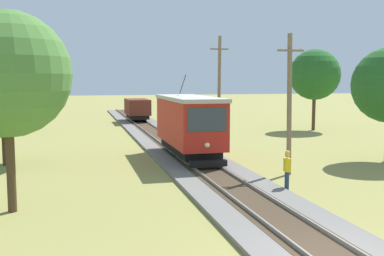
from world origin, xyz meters
The scene contains 12 objects.
sleeper_bed centered at (0.00, 0.00, 0.18)m, with size 2.04×120.00×0.01m, color #423323.
rail_left centered at (-0.72, 0.00, 0.25)m, with size 0.07×120.00×0.14m, color gray.
rail_right centered at (0.72, 0.00, 0.25)m, with size 0.07×120.00×0.14m, color gray.
red_tram centered at (0.00, 16.10, 2.19)m, with size 2.60×8.54×4.79m.
freight_car centered at (0.00, 40.54, 1.56)m, with size 2.40×5.20×2.31m.
utility_pole_near_tram centered at (3.90, 10.67, 3.66)m, with size 1.40×0.44×7.13m.
utility_pole_mid centered at (3.90, 22.44, 4.12)m, with size 1.40×0.48×8.05m.
track_worker centered at (2.29, 7.46, 0.98)m, with size 0.30×0.42×1.78m.
tree_left_near centered at (15.33, 28.70, 5.27)m, with size 4.78×4.78×7.67m.
tree_left_far centered at (-8.88, 7.05, 5.02)m, with size 4.56×4.56×7.31m.
tree_right_far centered at (-10.51, 16.84, 4.30)m, with size 5.49×5.49×7.05m.
tree_horizon centered at (-12.02, 34.41, 3.81)m, with size 3.72×3.72×5.68m.
Camera 1 is at (-6.45, -10.35, 4.84)m, focal length 42.55 mm.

